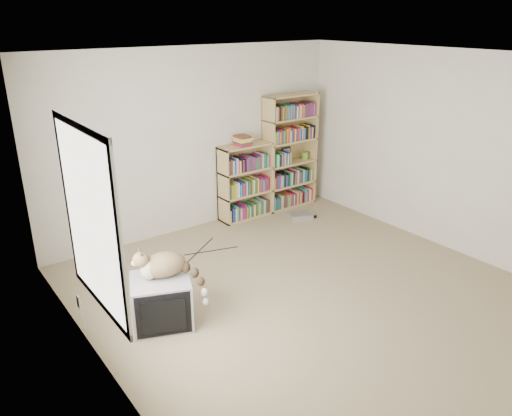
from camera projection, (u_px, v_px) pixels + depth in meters
floor at (316, 298)px, 5.41m from camera, size 4.50×5.00×0.01m
wall_back at (195, 141)px, 6.83m from camera, size 4.50×0.02×2.50m
wall_left at (101, 248)px, 3.71m from camera, size 0.02×5.00×2.50m
wall_right at (454, 154)px, 6.20m from camera, size 0.02×5.00×2.50m
ceiling at (328, 58)px, 4.50m from camera, size 4.50×5.00×0.02m
window at (91, 220)px, 3.81m from camera, size 0.02×1.22×1.52m
crt_tv at (161, 301)px, 4.89m from camera, size 0.71×0.68×0.49m
cat at (169, 268)px, 4.81m from camera, size 0.64×0.58×0.53m
bookcase_tall at (289, 154)px, 7.74m from camera, size 0.88×0.30×1.76m
bookcase_short at (245, 184)px, 7.39m from camera, size 0.81×0.30×1.12m
book_stack at (242, 140)px, 7.11m from camera, size 0.20×0.27×0.14m
green_mug at (305, 155)px, 7.92m from camera, size 0.10×0.10×0.11m
framed_print at (287, 154)px, 7.81m from camera, size 0.16×0.05×0.21m
dvd_player at (301, 216)px, 7.50m from camera, size 0.39×0.35×0.07m
wall_outlet at (79, 302)px, 4.73m from camera, size 0.01×0.08×0.13m
floor_cables at (235, 239)px, 6.82m from camera, size 1.20×0.70×0.01m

